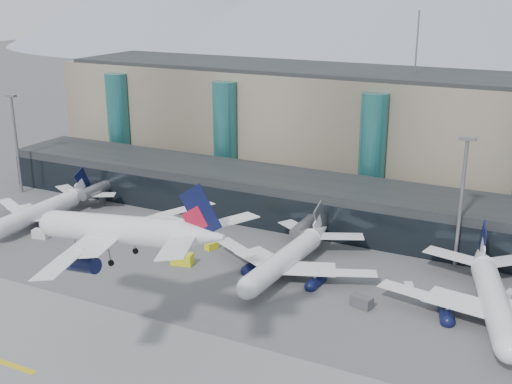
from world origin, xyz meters
TOP-DOWN VIEW (x-y plane):
  - ground at (0.00, 0.00)m, footprint 900.00×900.00m
  - concourse at (-0.02, 57.73)m, footprint 170.00×27.00m
  - terminal_main at (-25.00, 90.00)m, footprint 130.00×30.00m
  - teal_towers at (-14.99, 74.01)m, footprint 116.40×19.40m
  - lightmast_left at (-80.00, 45.00)m, footprint 3.00×1.20m
  - lightmast_mid at (30.00, 48.00)m, footprint 3.00×1.20m
  - hero_jet at (-6.98, -3.00)m, footprint 36.38×36.68m
  - jet_parked_left at (-58.17, 32.37)m, footprint 33.69×32.52m
  - jet_parked_mid at (2.51, 32.45)m, footprint 35.74×34.97m
  - jet_parked_right at (38.41, 32.52)m, footprint 37.44×38.90m
  - veh_a at (-52.19, 23.25)m, footprint 3.62×2.48m
  - veh_b at (-16.29, 34.39)m, footprint 2.38×2.94m
  - veh_c at (18.96, 24.22)m, footprint 4.04×2.87m
  - veh_d at (41.01, 38.64)m, footprint 1.96×2.73m
  - veh_f at (-63.22, 43.80)m, footprint 3.41×4.28m
  - veh_g at (24.71, 33.26)m, footprint 2.36×2.99m
  - veh_h at (-17.52, 25.31)m, footprint 4.47×2.92m

SIDE VIEW (x-z plane):
  - ground at x=0.00m, z-range 0.00..0.00m
  - veh_d at x=41.01m, z-range 0.00..1.40m
  - veh_b at x=-16.29m, z-range 0.00..1.47m
  - veh_g at x=24.71m, z-range 0.00..1.53m
  - veh_a at x=-52.19m, z-range 0.00..1.87m
  - veh_c at x=18.96m, z-range 0.00..2.03m
  - veh_f at x=-63.22m, z-range 0.00..2.12m
  - veh_h at x=-17.52m, z-range 0.00..2.28m
  - jet_parked_left at x=-58.17m, z-range -1.32..9.52m
  - jet_parked_mid at x=2.51m, z-range -1.40..10.12m
  - jet_parked_right at x=38.41m, z-range -1.52..10.97m
  - concourse at x=-0.02m, z-range -0.03..9.97m
  - teal_towers at x=-14.99m, z-range -8.99..37.01m
  - lightmast_left at x=-80.00m, z-range 1.62..27.22m
  - lightmast_mid at x=30.00m, z-range 1.62..27.22m
  - terminal_main at x=-25.00m, z-range -0.06..30.94m
  - hero_jet at x=-6.98m, z-range 13.87..25.75m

